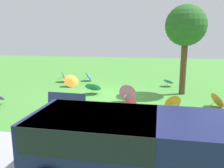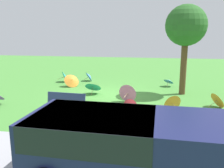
{
  "view_description": "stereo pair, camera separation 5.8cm",
  "coord_description": "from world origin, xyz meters",
  "views": [
    {
      "loc": [
        -2.2,
        12.16,
        3.23
      ],
      "look_at": [
        -0.13,
        0.03,
        0.6
      ],
      "focal_mm": 38.42,
      "sensor_mm": 36.0,
      "label": 1
    },
    {
      "loc": [
        -2.26,
        12.15,
        3.23
      ],
      "look_at": [
        -0.13,
        0.03,
        0.6
      ],
      "focal_mm": 38.42,
      "sensor_mm": 36.0,
      "label": 2
    }
  ],
  "objects": [
    {
      "name": "parasol_orange_1",
      "position": [
        2.63,
        -1.53,
        0.41
      ],
      "size": [
        1.17,
        1.16,
        0.82
      ],
      "color": "tan",
      "rests_on": "ground"
    },
    {
      "name": "parasol_red_0",
      "position": [
        -1.35,
        2.93,
        0.32
      ],
      "size": [
        0.68,
        0.59,
        0.63
      ],
      "color": "tan",
      "rests_on": "ground"
    },
    {
      "name": "shade_tree",
      "position": [
        -3.81,
        -0.85,
        3.54
      ],
      "size": [
        2.1,
        2.1,
        4.66
      ],
      "color": "brown",
      "rests_on": "ground"
    },
    {
      "name": "park_bench",
      "position": [
        1.13,
        3.25,
        0.47
      ],
      "size": [
        1.63,
        0.58,
        0.9
      ],
      "color": "navy",
      "rests_on": "ground"
    },
    {
      "name": "parasol_pink_0",
      "position": [
        -1.1,
        1.09,
        0.44
      ],
      "size": [
        0.91,
        0.83,
        0.88
      ],
      "color": "tan",
      "rests_on": "ground"
    },
    {
      "name": "parasol_blue_1",
      "position": [
        2.06,
        -3.49,
        0.33
      ],
      "size": [
        0.77,
        0.84,
        0.67
      ],
      "color": "tan",
      "rests_on": "ground"
    },
    {
      "name": "parasol_orange_3",
      "position": [
        -3.05,
        2.28,
        0.38
      ],
      "size": [
        0.84,
        0.75,
        0.77
      ],
      "color": "tan",
      "rests_on": "ground"
    },
    {
      "name": "parasol_teal_0",
      "position": [
        0.9,
        -0.04,
        0.45
      ],
      "size": [
        0.91,
        0.85,
        0.79
      ],
      "color": "tan",
      "rests_on": "ground"
    },
    {
      "name": "ground",
      "position": [
        0.0,
        0.0,
        0.0
      ],
      "size": [
        40.0,
        40.0,
        0.0
      ],
      "primitive_type": "plane",
      "color": "#478C38"
    },
    {
      "name": "parasol_red_1",
      "position": [
        -2.59,
        3.37,
        0.38
      ],
      "size": [
        0.69,
        0.68,
        0.62
      ],
      "color": "tan",
      "rests_on": "ground"
    },
    {
      "name": "parasol_blue_2",
      "position": [
        -3.21,
        -2.65,
        0.35
      ],
      "size": [
        0.84,
        0.83,
        0.56
      ],
      "color": "tan",
      "rests_on": "ground"
    },
    {
      "name": "parasol_teal_1",
      "position": [
        3.58,
        -2.87,
        0.38
      ],
      "size": [
        0.81,
        0.83,
        0.75
      ],
      "color": "tan",
      "rests_on": "ground"
    },
    {
      "name": "parasol_orange_0",
      "position": [
        -5.12,
        1.37,
        0.37
      ],
      "size": [
        0.87,
        0.91,
        0.74
      ],
      "color": "tan",
      "rests_on": "ground"
    },
    {
      "name": "van_dark",
      "position": [
        -1.79,
        7.45,
        0.91
      ],
      "size": [
        4.65,
        2.22,
        1.53
      ],
      "color": "#191E4C",
      "rests_on": "ground"
    }
  ]
}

